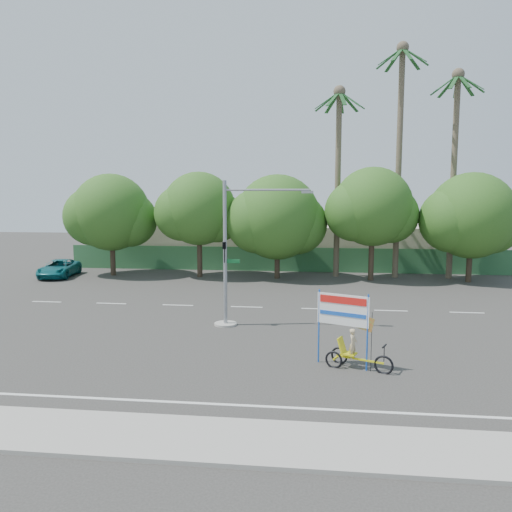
# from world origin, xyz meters

# --- Properties ---
(ground) EXTENTS (120.00, 120.00, 0.00)m
(ground) POSITION_xyz_m (0.00, 0.00, 0.00)
(ground) COLOR #33302D
(ground) RESTS_ON ground
(sidewalk_near) EXTENTS (50.00, 2.40, 0.12)m
(sidewalk_near) POSITION_xyz_m (0.00, -7.50, 0.06)
(sidewalk_near) COLOR gray
(sidewalk_near) RESTS_ON ground
(fence) EXTENTS (38.00, 0.08, 2.00)m
(fence) POSITION_xyz_m (0.00, 21.50, 1.00)
(fence) COLOR #336B3D
(fence) RESTS_ON ground
(building_left) EXTENTS (12.00, 8.00, 4.00)m
(building_left) POSITION_xyz_m (-10.00, 26.00, 2.00)
(building_left) COLOR beige
(building_left) RESTS_ON ground
(building_right) EXTENTS (14.00, 8.00, 3.60)m
(building_right) POSITION_xyz_m (8.00, 26.00, 1.80)
(building_right) COLOR beige
(building_right) RESTS_ON ground
(tree_far_left) EXTENTS (7.14, 6.00, 7.96)m
(tree_far_left) POSITION_xyz_m (-14.05, 18.00, 4.76)
(tree_far_left) COLOR #473828
(tree_far_left) RESTS_ON ground
(tree_left) EXTENTS (6.66, 5.60, 8.07)m
(tree_left) POSITION_xyz_m (-7.05, 18.00, 5.06)
(tree_left) COLOR #473828
(tree_left) RESTS_ON ground
(tree_center) EXTENTS (7.62, 6.40, 7.85)m
(tree_center) POSITION_xyz_m (-1.05, 18.00, 4.47)
(tree_center) COLOR #473828
(tree_center) RESTS_ON ground
(tree_right) EXTENTS (6.90, 5.80, 8.36)m
(tree_right) POSITION_xyz_m (5.95, 18.00, 5.24)
(tree_right) COLOR #473828
(tree_right) RESTS_ON ground
(tree_far_right) EXTENTS (7.38, 6.20, 7.94)m
(tree_far_right) POSITION_xyz_m (12.95, 18.00, 4.64)
(tree_far_right) COLOR #473828
(tree_far_right) RESTS_ON ground
(palm_tall) EXTENTS (3.73, 3.79, 17.45)m
(palm_tall) POSITION_xyz_m (8.00, 19.50, 10.46)
(palm_tall) COLOR #70604C
(palm_tall) RESTS_ON ground
(palm_mid) EXTENTS (3.73, 3.79, 15.45)m
(palm_mid) POSITION_xyz_m (12.00, 19.50, 9.40)
(palm_mid) COLOR #70604C
(palm_mid) RESTS_ON ground
(palm_short) EXTENTS (3.73, 3.79, 14.45)m
(palm_short) POSITION_xyz_m (3.50, 19.50, 8.86)
(palm_short) COLOR #70604C
(palm_short) RESTS_ON ground
(traffic_signal) EXTENTS (4.72, 1.10, 7.00)m
(traffic_signal) POSITION_xyz_m (-2.20, 3.98, 2.92)
(traffic_signal) COLOR gray
(traffic_signal) RESTS_ON ground
(trike_billboard) EXTENTS (2.70, 1.35, 2.85)m
(trike_billboard) POSITION_xyz_m (3.07, -1.43, 1.15)
(trike_billboard) COLOR black
(trike_billboard) RESTS_ON ground
(pickup_truck) EXTENTS (2.85, 5.03, 1.32)m
(pickup_truck) POSITION_xyz_m (-17.82, 16.71, 0.66)
(pickup_truck) COLOR #0E6066
(pickup_truck) RESTS_ON ground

